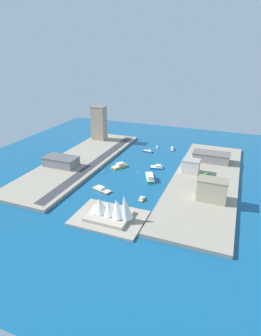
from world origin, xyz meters
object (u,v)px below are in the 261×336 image
object	(u,v)px
hatchback_blue	(85,168)
patrol_launch_navy	(148,151)
taxi_yellow_cab	(116,149)
yacht_sleek_gray	(172,149)
van_white	(119,146)
water_taxi_orange	(142,199)
barge_flat_brown	(101,189)
warehouse_low_gray	(61,161)
office_block_beige	(212,190)
carpark_squat_concrete	(211,157)
catamaran_blue	(157,167)
opera_landmark	(111,209)
apartment_midrise_tan	(99,123)
ferry_green_doubledeck	(150,177)
pickup_red	(89,166)
sailboat_small_white	(157,147)
hotel_broad_white	(191,166)
ferry_yellow_fast	(120,166)

from	to	relation	value
hatchback_blue	patrol_launch_navy	bearing A→B (deg)	-117.62
patrol_launch_navy	taxi_yellow_cab	size ratio (longest dim) A/B	3.74
yacht_sleek_gray	van_white	bearing A→B (deg)	19.67
water_taxi_orange	barge_flat_brown	bearing A→B (deg)	-4.05
warehouse_low_gray	office_block_beige	bearing A→B (deg)	174.05
carpark_squat_concrete	van_white	world-z (taller)	carpark_squat_concrete
patrol_launch_navy	catamaran_blue	xyz separation A→B (m)	(-28.75, 52.21, 0.42)
opera_landmark	warehouse_low_gray	bearing A→B (deg)	-36.79
van_white	barge_flat_brown	bearing A→B (deg)	105.39
apartment_midrise_tan	hatchback_blue	distance (m)	121.91
patrol_launch_navy	barge_flat_brown	distance (m)	130.26
barge_flat_brown	office_block_beige	distance (m)	111.45
patrol_launch_navy	van_white	size ratio (longest dim) A/B	3.63
patrol_launch_navy	ferry_green_doubledeck	distance (m)	90.56
water_taxi_orange	pickup_red	world-z (taller)	pickup_red
sailboat_small_white	pickup_red	size ratio (longest dim) A/B	2.19
water_taxi_orange	hotel_broad_white	bearing A→B (deg)	-114.20
barge_flat_brown	carpark_squat_concrete	bearing A→B (deg)	-129.74
patrol_launch_navy	carpark_squat_concrete	distance (m)	90.10
hotel_broad_white	catamaran_blue	bearing A→B (deg)	-7.86
catamaran_blue	opera_landmark	distance (m)	122.83
van_white	ferry_green_doubledeck	bearing A→B (deg)	132.40
barge_flat_brown	apartment_midrise_tan	xyz separation A→B (m)	(79.24, -148.76, 28.26)
patrol_launch_navy	apartment_midrise_tan	world-z (taller)	apartment_midrise_tan
catamaran_blue	hatchback_blue	world-z (taller)	hatchback_blue
carpark_squat_concrete	pickup_red	distance (m)	155.78
warehouse_low_gray	hatchback_blue	world-z (taller)	warehouse_low_gray
yacht_sleek_gray	office_block_beige	size ratio (longest dim) A/B	0.55
water_taxi_orange	opera_landmark	size ratio (longest dim) A/B	0.27
ferry_green_doubledeck	warehouse_low_gray	world-z (taller)	warehouse_low_gray
sailboat_small_white	warehouse_low_gray	xyz separation A→B (m)	(88.34, 118.54, 8.23)
taxi_yellow_cab	hatchback_blue	distance (m)	76.96
van_white	sailboat_small_white	bearing A→B (deg)	-151.03
office_block_beige	carpark_squat_concrete	bearing A→B (deg)	-83.32
ferry_green_doubledeck	office_block_beige	world-z (taller)	office_block_beige
sailboat_small_white	water_taxi_orange	bearing A→B (deg)	101.10
carpark_squat_concrete	hatchback_blue	size ratio (longest dim) A/B	10.88
ferry_yellow_fast	sailboat_small_white	distance (m)	92.31
yacht_sleek_gray	hotel_broad_white	bearing A→B (deg)	117.18
warehouse_low_gray	opera_landmark	bearing A→B (deg)	143.21
patrol_launch_navy	pickup_red	xyz separation A→B (m)	(48.74, 85.35, 3.11)
ferry_green_doubledeck	carpark_squat_concrete	world-z (taller)	carpark_squat_concrete
ferry_yellow_fast	catamaran_blue	bearing A→B (deg)	-161.87
ferry_yellow_fast	barge_flat_brown	xyz separation A→B (m)	(-6.85, 63.21, -0.82)
sailboat_small_white	office_block_beige	bearing A→B (deg)	124.37
barge_flat_brown	apartment_midrise_tan	world-z (taller)	apartment_midrise_tan
van_white	warehouse_low_gray	bearing A→B (deg)	67.12
warehouse_low_gray	hatchback_blue	distance (m)	32.86
barge_flat_brown	hatchback_blue	bearing A→B (deg)	-41.76
ferry_yellow_fast	sailboat_small_white	bearing A→B (deg)	-104.05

